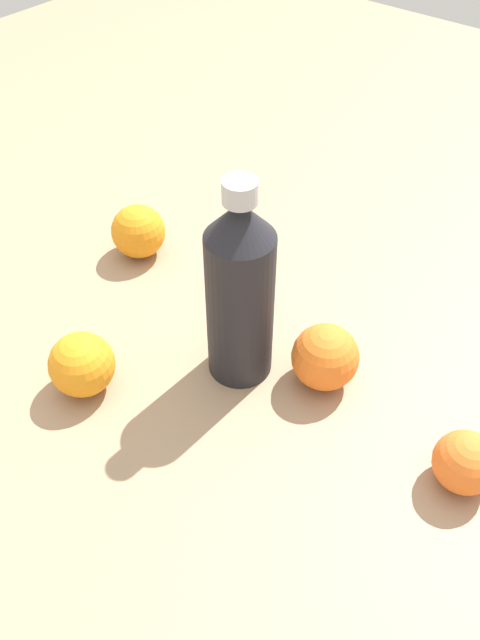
# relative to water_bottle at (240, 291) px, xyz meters

# --- Properties ---
(ground_plane) EXTENTS (2.40, 2.40, 0.00)m
(ground_plane) POSITION_rel_water_bottle_xyz_m (0.05, 0.03, -0.13)
(ground_plane) COLOR #9E7F60
(water_bottle) EXTENTS (0.08, 0.08, 0.27)m
(water_bottle) POSITION_rel_water_bottle_xyz_m (0.00, 0.00, 0.00)
(water_bottle) COLOR black
(water_bottle) RESTS_ON ground_plane
(orange_0) EXTENTS (0.08, 0.08, 0.08)m
(orange_0) POSITION_rel_water_bottle_xyz_m (0.04, -0.09, -0.08)
(orange_0) COLOR orange
(orange_0) RESTS_ON ground_plane
(orange_1) EXTENTS (0.08, 0.08, 0.08)m
(orange_1) POSITION_rel_water_bottle_xyz_m (0.08, 0.26, -0.09)
(orange_1) COLOR orange
(orange_1) RESTS_ON ground_plane
(orange_2) EXTENTS (0.07, 0.07, 0.07)m
(orange_2) POSITION_rel_water_bottle_xyz_m (0.02, -0.29, -0.09)
(orange_2) COLOR orange
(orange_2) RESTS_ON ground_plane
(orange_3) EXTENTS (0.08, 0.08, 0.08)m
(orange_3) POSITION_rel_water_bottle_xyz_m (-0.15, 0.12, -0.09)
(orange_3) COLOR orange
(orange_3) RESTS_ON ground_plane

